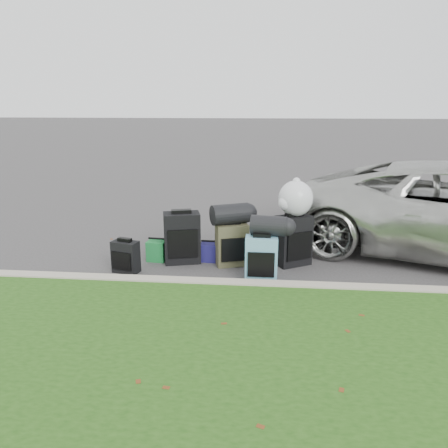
# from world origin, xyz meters

# --- Properties ---
(ground) EXTENTS (120.00, 120.00, 0.00)m
(ground) POSITION_xyz_m (0.00, 0.00, 0.00)
(ground) COLOR #383535
(ground) RESTS_ON ground
(curb) EXTENTS (120.00, 0.18, 0.15)m
(curb) POSITION_xyz_m (0.00, -1.00, 0.07)
(curb) COLOR #9E937F
(curb) RESTS_ON ground
(suitcase_small_black) EXTENTS (0.40, 0.29, 0.45)m
(suitcase_small_black) POSITION_xyz_m (-1.42, -0.47, 0.23)
(suitcase_small_black) COLOR black
(suitcase_small_black) RESTS_ON ground
(suitcase_large_black_left) EXTENTS (0.59, 0.44, 0.75)m
(suitcase_large_black_left) POSITION_xyz_m (-0.70, 0.01, 0.38)
(suitcase_large_black_left) COLOR black
(suitcase_large_black_left) RESTS_ON ground
(suitcase_olive) EXTENTS (0.51, 0.40, 0.62)m
(suitcase_olive) POSITION_xyz_m (0.03, -0.03, 0.31)
(suitcase_olive) COLOR #363521
(suitcase_olive) RESTS_ON ground
(suitcase_teal) EXTENTS (0.42, 0.25, 0.61)m
(suitcase_teal) POSITION_xyz_m (0.47, -0.58, 0.30)
(suitcase_teal) COLOR teal
(suitcase_teal) RESTS_ON ground
(suitcase_large_black_right) EXTENTS (0.57, 0.50, 0.73)m
(suitcase_large_black_right) POSITION_xyz_m (0.93, 0.07, 0.37)
(suitcase_large_black_right) COLOR black
(suitcase_large_black_right) RESTS_ON ground
(tote_green) EXTENTS (0.29, 0.24, 0.31)m
(tote_green) POSITION_xyz_m (-1.10, 0.03, 0.15)
(tote_green) COLOR #197132
(tote_green) RESTS_ON ground
(tote_navy) EXTENTS (0.26, 0.21, 0.27)m
(tote_navy) POSITION_xyz_m (-0.32, 0.09, 0.14)
(tote_navy) COLOR navy
(tote_navy) RESTS_ON ground
(duffel_left) EXTENTS (0.62, 0.49, 0.29)m
(duffel_left) POSITION_xyz_m (0.01, -0.02, 0.76)
(duffel_left) COLOR black
(duffel_left) RESTS_ON suitcase_olive
(duffel_right) EXTENTS (0.50, 0.33, 0.26)m
(duffel_right) POSITION_xyz_m (0.56, -0.49, 0.74)
(duffel_right) COLOR black
(duffel_right) RESTS_ON suitcase_teal
(trash_bag) EXTENTS (0.49, 0.49, 0.49)m
(trash_bag) POSITION_xyz_m (0.94, 0.12, 0.98)
(trash_bag) COLOR silver
(trash_bag) RESTS_ON suitcase_large_black_right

